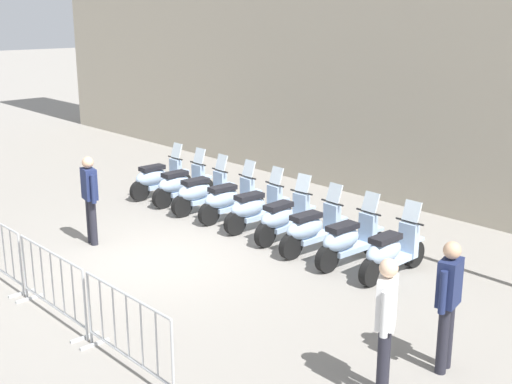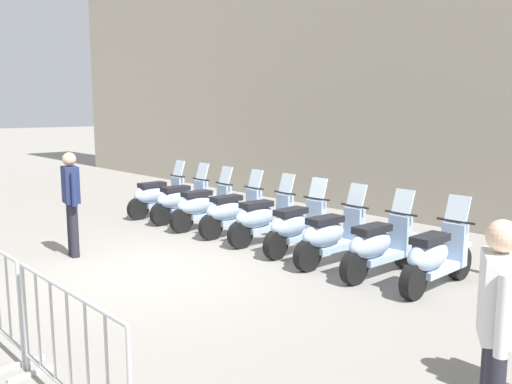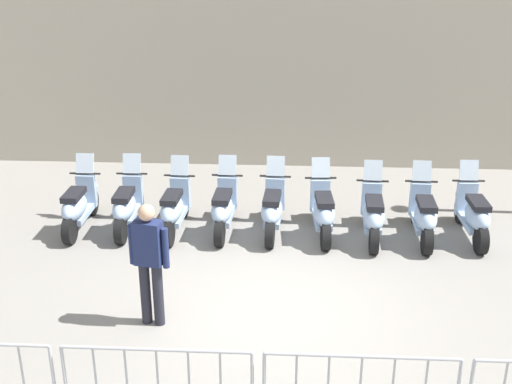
% 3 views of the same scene
% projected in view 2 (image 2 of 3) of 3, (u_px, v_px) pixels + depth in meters
% --- Properties ---
extents(ground_plane, '(120.00, 120.00, 0.00)m').
position_uv_depth(ground_plane, '(145.00, 271.00, 8.32)').
color(ground_plane, gray).
extents(motorcycle_0, '(0.56, 1.73, 1.24)m').
position_uv_depth(motorcycle_0, '(159.00, 197.00, 12.37)').
color(motorcycle_0, black).
rests_on(motorcycle_0, ground).
extents(motorcycle_1, '(0.58, 1.73, 1.24)m').
position_uv_depth(motorcycle_1, '(182.00, 201.00, 11.77)').
color(motorcycle_1, black).
rests_on(motorcycle_1, ground).
extents(motorcycle_2, '(0.56, 1.73, 1.24)m').
position_uv_depth(motorcycle_2, '(204.00, 207.00, 11.11)').
color(motorcycle_2, black).
rests_on(motorcycle_2, ground).
extents(motorcycle_3, '(0.56, 1.73, 1.24)m').
position_uv_depth(motorcycle_3, '(233.00, 212.00, 10.53)').
color(motorcycle_3, black).
rests_on(motorcycle_3, ground).
extents(motorcycle_4, '(0.56, 1.72, 1.24)m').
position_uv_depth(motorcycle_4, '(264.00, 219.00, 9.90)').
color(motorcycle_4, black).
rests_on(motorcycle_4, ground).
extents(motorcycle_5, '(0.63, 1.72, 1.24)m').
position_uv_depth(motorcycle_5, '(297.00, 227.00, 9.25)').
color(motorcycle_5, black).
rests_on(motorcycle_5, ground).
extents(motorcycle_6, '(0.56, 1.72, 1.24)m').
position_uv_depth(motorcycle_6, '(332.00, 236.00, 8.57)').
color(motorcycle_6, black).
rests_on(motorcycle_6, ground).
extents(motorcycle_7, '(0.56, 1.73, 1.24)m').
position_uv_depth(motorcycle_7, '(379.00, 246.00, 7.95)').
color(motorcycle_7, black).
rests_on(motorcycle_7, ground).
extents(motorcycle_8, '(0.58, 1.72, 1.24)m').
position_uv_depth(motorcycle_8, '(435.00, 257.00, 7.38)').
color(motorcycle_8, black).
rests_on(motorcycle_8, ground).
extents(barrier_segment_3, '(1.94, 0.61, 1.07)m').
position_uv_depth(barrier_segment_3, '(70.00, 354.00, 4.35)').
color(barrier_segment_3, '#B2B5B7').
rests_on(barrier_segment_3, ground).
extents(officer_near_row_end, '(0.55, 0.25, 1.73)m').
position_uv_depth(officer_near_row_end, '(71.00, 198.00, 8.98)').
color(officer_near_row_end, '#23232D').
rests_on(officer_near_row_end, ground).
extents(officer_mid_plaza, '(0.39, 0.46, 1.73)m').
position_uv_depth(officer_mid_plaza, '(496.00, 328.00, 3.72)').
color(officer_mid_plaza, '#23232D').
rests_on(officer_mid_plaza, ground).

